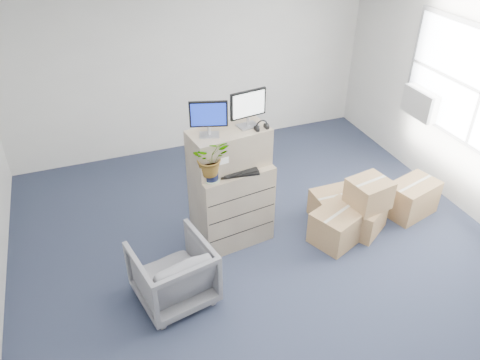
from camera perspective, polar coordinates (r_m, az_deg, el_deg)
name	(u,v)px	position (r m, az deg, el deg)	size (l,w,h in m)	color
ground	(278,279)	(5.64, 4.65, -11.91)	(7.00, 7.00, 0.00)	#232A3F
wall_back	(191,66)	(7.72, -6.02, 13.62)	(6.00, 0.02, 2.80)	silver
ac_unit	(422,103)	(7.35, 21.32, 8.75)	(0.24, 0.60, 0.40)	silver
filing_cabinet_lower	(232,203)	(5.84, -1.02, -2.87)	(0.92, 0.57, 1.08)	gray
filing_cabinet_upper	(229,148)	(5.46, -1.35, 3.94)	(0.92, 0.46, 0.46)	gray
monitor_left	(209,117)	(5.14, -3.85, 7.70)	(0.41, 0.22, 0.42)	#99999E
monitor_right	(248,107)	(5.33, 1.00, 8.92)	(0.45, 0.20, 0.44)	#99999E
headphones	(262,126)	(5.35, 2.65, 6.58)	(0.16, 0.16, 0.02)	black
keyboard	(239,172)	(5.42, -0.15, 0.96)	(0.46, 0.19, 0.02)	black
mouse	(260,163)	(5.57, 2.40, 2.02)	(0.10, 0.06, 0.03)	silver
water_bottle	(240,154)	(5.54, -0.02, 3.18)	(0.07, 0.07, 0.26)	gray
phone_dock	(228,162)	(5.53, -1.51, 2.16)	(0.07, 0.06, 0.14)	silver
external_drive	(254,153)	(5.76, 1.72, 3.30)	(0.20, 0.15, 0.06)	black
tissue_box	(253,150)	(5.68, 1.61, 3.64)	(0.22, 0.11, 0.08)	#46A5EE
potted_plant	(210,161)	(5.18, -3.63, 2.31)	(0.44, 0.48, 0.43)	#9AB08E
office_chair	(173,270)	(5.19, -8.20, -10.86)	(0.78, 0.73, 0.81)	slate
cardboard_boxes	(365,209)	(6.42, 14.97, -3.44)	(2.02, 1.01, 0.78)	#8B6243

